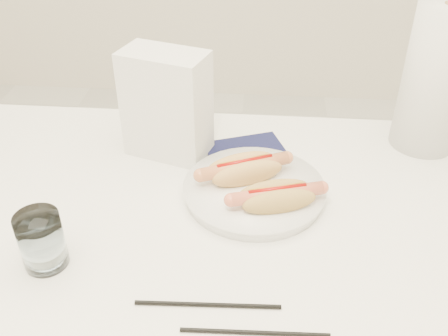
# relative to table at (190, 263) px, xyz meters

# --- Properties ---
(table) EXTENTS (1.20, 0.80, 0.75)m
(table) POSITION_rel_table_xyz_m (0.00, 0.00, 0.00)
(table) COLOR white
(table) RESTS_ON ground
(plate) EXTENTS (0.26, 0.26, 0.02)m
(plate) POSITION_rel_table_xyz_m (0.10, 0.11, 0.07)
(plate) COLOR white
(plate) RESTS_ON table
(hotdog_left) EXTENTS (0.15, 0.11, 0.04)m
(hotdog_left) POSITION_rel_table_xyz_m (0.08, 0.13, 0.10)
(hotdog_left) COLOR tan
(hotdog_left) RESTS_ON plate
(hotdog_right) EXTENTS (0.15, 0.09, 0.04)m
(hotdog_right) POSITION_rel_table_xyz_m (0.14, 0.06, 0.10)
(hotdog_right) COLOR tan
(hotdog_right) RESTS_ON plate
(water_glass) EXTENTS (0.06, 0.06, 0.09)m
(water_glass) POSITION_rel_table_xyz_m (-0.20, -0.08, 0.10)
(water_glass) COLOR silver
(water_glass) RESTS_ON table
(chopstick_near) EXTENTS (0.20, 0.02, 0.01)m
(chopstick_near) POSITION_rel_table_xyz_m (0.05, -0.14, 0.06)
(chopstick_near) COLOR black
(chopstick_near) RESTS_ON table
(chopstick_far) EXTENTS (0.19, 0.01, 0.01)m
(chopstick_far) POSITION_rel_table_xyz_m (0.11, -0.17, 0.06)
(chopstick_far) COLOR black
(chopstick_far) RESTS_ON table
(napkin_box) EXTENTS (0.17, 0.13, 0.20)m
(napkin_box) POSITION_rel_table_xyz_m (-0.07, 0.24, 0.16)
(napkin_box) COLOR silver
(napkin_box) RESTS_ON table
(navy_napkin) EXTENTS (0.19, 0.19, 0.01)m
(navy_napkin) POSITION_rel_table_xyz_m (0.09, 0.22, 0.06)
(navy_napkin) COLOR #111438
(navy_napkin) RESTS_ON table
(paper_towel_roll) EXTENTS (0.13, 0.13, 0.28)m
(paper_towel_roll) POSITION_rel_table_xyz_m (0.42, 0.31, 0.20)
(paper_towel_roll) COLOR silver
(paper_towel_roll) RESTS_ON table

